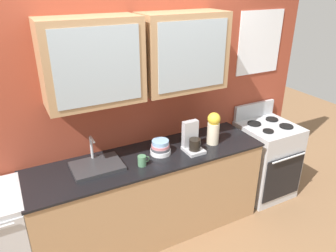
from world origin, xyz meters
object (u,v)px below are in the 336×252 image
sink_faucet (97,165)px  cup_near_sink (142,161)px  stove_range (265,159)px  bowl_stack (160,148)px  vase (213,128)px  coffee_maker (192,140)px

sink_faucet → cup_near_sink: 0.40m
stove_range → bowl_stack: bearing=179.8°
vase → sink_faucet: bearing=175.6°
vase → coffee_maker: 0.27m
vase → cup_near_sink: 0.81m
bowl_stack → sink_faucet: bearing=176.7°
bowl_stack → coffee_maker: size_ratio=0.67×
bowl_stack → coffee_maker: (0.30, -0.08, 0.05)m
vase → coffee_maker: (-0.26, -0.03, -0.06)m
sink_faucet → bowl_stack: bearing=-3.3°
vase → cup_near_sink: vase is taller
stove_range → coffee_maker: bearing=-175.9°
sink_faucet → cup_near_sink: sink_faucet is taller
stove_range → bowl_stack: stove_range is taller
bowl_stack → vase: (0.56, -0.06, 0.11)m
stove_range → cup_near_sink: size_ratio=9.54×
stove_range → vase: bearing=-176.6°
stove_range → cup_near_sink: bearing=-176.0°
vase → cup_near_sink: bearing=-175.4°
bowl_stack → cup_near_sink: bowl_stack is taller
sink_faucet → cup_near_sink: bearing=-22.6°
stove_range → coffee_maker: coffee_maker is taller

